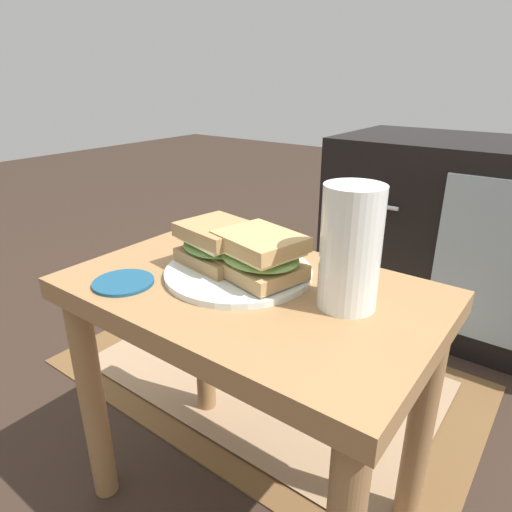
{
  "coord_description": "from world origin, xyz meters",
  "views": [
    {
      "loc": [
        0.38,
        -0.49,
        0.76
      ],
      "look_at": [
        0.01,
        0.0,
        0.51
      ],
      "focal_mm": 31.56,
      "sensor_mm": 36.0,
      "label": 1
    }
  ],
  "objects_px": {
    "tv_cabinet": "(495,242)",
    "sandwich_back": "(260,255)",
    "beer_glass": "(350,251)",
    "sandwich_front": "(218,244)",
    "plate": "(239,272)",
    "coaster": "(123,282)"
  },
  "relations": [
    {
      "from": "plate",
      "to": "sandwich_back",
      "type": "xyz_separation_m",
      "value": [
        0.04,
        -0.0,
        0.04
      ]
    },
    {
      "from": "coaster",
      "to": "sandwich_front",
      "type": "bearing_deg",
      "value": 60.11
    },
    {
      "from": "plate",
      "to": "coaster",
      "type": "height_order",
      "value": "plate"
    },
    {
      "from": "beer_glass",
      "to": "sandwich_front",
      "type": "bearing_deg",
      "value": -177.87
    },
    {
      "from": "plate",
      "to": "coaster",
      "type": "xyz_separation_m",
      "value": [
        -0.12,
        -0.13,
        -0.0
      ]
    },
    {
      "from": "sandwich_front",
      "to": "coaster",
      "type": "xyz_separation_m",
      "value": [
        -0.08,
        -0.13,
        -0.04
      ]
    },
    {
      "from": "sandwich_back",
      "to": "tv_cabinet",
      "type": "bearing_deg",
      "value": 78.58
    },
    {
      "from": "plate",
      "to": "coaster",
      "type": "distance_m",
      "value": 0.18
    },
    {
      "from": "tv_cabinet",
      "to": "beer_glass",
      "type": "height_order",
      "value": "beer_glass"
    },
    {
      "from": "coaster",
      "to": "beer_glass",
      "type": "bearing_deg",
      "value": 25.18
    },
    {
      "from": "plate",
      "to": "sandwich_back",
      "type": "relative_size",
      "value": 1.53
    },
    {
      "from": "tv_cabinet",
      "to": "sandwich_back",
      "type": "relative_size",
      "value": 6.28
    },
    {
      "from": "plate",
      "to": "beer_glass",
      "type": "xyz_separation_m",
      "value": [
        0.18,
        0.01,
        0.07
      ]
    },
    {
      "from": "sandwich_front",
      "to": "coaster",
      "type": "height_order",
      "value": "sandwich_front"
    },
    {
      "from": "plate",
      "to": "sandwich_front",
      "type": "relative_size",
      "value": 1.67
    },
    {
      "from": "sandwich_front",
      "to": "sandwich_back",
      "type": "bearing_deg",
      "value": -2.9
    },
    {
      "from": "plate",
      "to": "beer_glass",
      "type": "bearing_deg",
      "value": 3.32
    },
    {
      "from": "sandwich_front",
      "to": "plate",
      "type": "bearing_deg",
      "value": -2.9
    },
    {
      "from": "plate",
      "to": "sandwich_front",
      "type": "xyz_separation_m",
      "value": [
        -0.04,
        0.0,
        0.04
      ]
    },
    {
      "from": "beer_glass",
      "to": "coaster",
      "type": "height_order",
      "value": "beer_glass"
    },
    {
      "from": "sandwich_back",
      "to": "coaster",
      "type": "relative_size",
      "value": 1.66
    },
    {
      "from": "tv_cabinet",
      "to": "coaster",
      "type": "bearing_deg",
      "value": -108.32
    }
  ]
}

